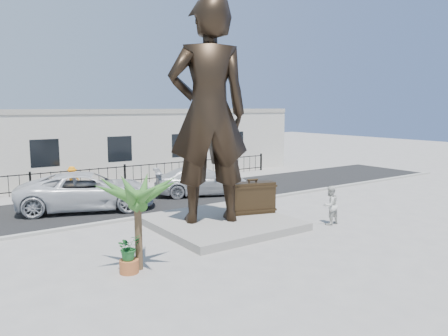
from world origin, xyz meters
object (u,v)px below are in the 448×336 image
object	(u,v)px
car_white	(88,191)
suitcase	(252,198)
tourist	(330,205)
statue	(209,113)

from	to	relation	value
car_white	suitcase	bearing A→B (deg)	-118.67
tourist	suitcase	bearing A→B (deg)	-49.53
statue	suitcase	size ratio (longest dim) A/B	4.49
suitcase	car_white	size ratio (longest dim) A/B	0.30
statue	tourist	xyz separation A→B (m)	(4.38, -2.41, -3.79)
car_white	tourist	bearing A→B (deg)	-118.16
suitcase	tourist	world-z (taller)	suitcase
statue	tourist	size ratio (longest dim) A/B	5.33
tourist	car_white	world-z (taller)	car_white
suitcase	tourist	xyz separation A→B (m)	(2.18, -2.39, -0.17)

